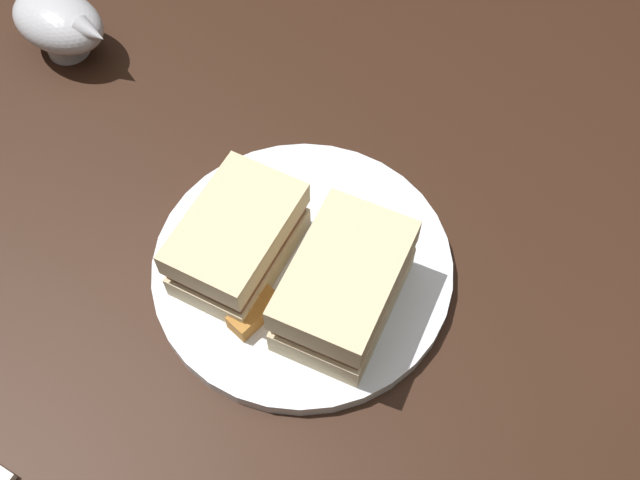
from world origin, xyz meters
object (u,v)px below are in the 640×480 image
plate (303,267)px  sandwich_half_right (344,287)px  gravy_boat (60,22)px  sandwich_half_left (238,240)px

plate → sandwich_half_right: (-0.04, 0.03, 0.04)m
sandwich_half_right → gravy_boat: 0.41m
sandwich_half_left → gravy_boat: 0.32m
plate → sandwich_half_left: sandwich_half_left is taller
sandwich_half_right → gravy_boat: sandwich_half_right is taller
sandwich_half_right → sandwich_half_left: bearing=-15.8°
sandwich_half_left → sandwich_half_right: (-0.09, 0.03, 0.00)m
sandwich_half_left → gravy_boat: sandwich_half_left is taller
plate → sandwich_half_left: 0.06m
plate → gravy_boat: gravy_boat is taller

